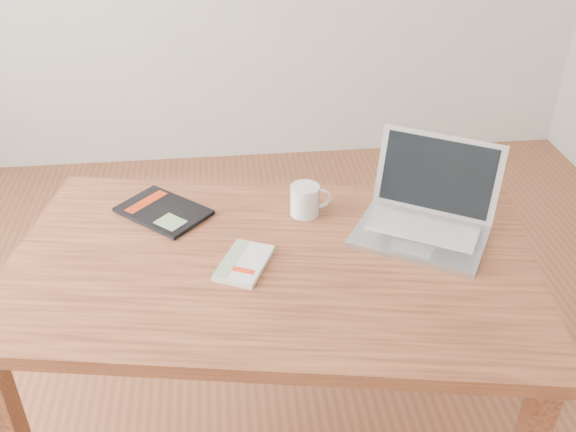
{
  "coord_description": "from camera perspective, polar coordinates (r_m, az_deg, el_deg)",
  "views": [
    {
      "loc": [
        -0.07,
        -1.51,
        1.8
      ],
      "look_at": [
        0.1,
        -0.03,
        0.85
      ],
      "focal_mm": 40.0,
      "sensor_mm": 36.0,
      "label": 1
    }
  ],
  "objects": [
    {
      "name": "room",
      "position": [
        1.57,
        -6.43,
        15.94
      ],
      "size": [
        4.04,
        4.04,
        2.7
      ],
      "color": "brown",
      "rests_on": "ground"
    },
    {
      "name": "desk",
      "position": [
        1.82,
        -1.36,
        -6.13
      ],
      "size": [
        1.58,
        1.08,
        0.75
      ],
      "rotation": [
        0.0,
        0.0,
        -0.18
      ],
      "color": "brown",
      "rests_on": "ground"
    },
    {
      "name": "white_guidebook",
      "position": [
        1.75,
        -3.92,
        -4.21
      ],
      "size": [
        0.18,
        0.22,
        0.02
      ],
      "rotation": [
        0.0,
        0.0,
        -0.42
      ],
      "color": "silver",
      "rests_on": "desk"
    },
    {
      "name": "black_guidebook",
      "position": [
        2.0,
        -11.01,
        0.43
      ],
      "size": [
        0.31,
        0.31,
        0.01
      ],
      "rotation": [
        0.0,
        0.0,
        0.83
      ],
      "color": "black",
      "rests_on": "desk"
    },
    {
      "name": "laptop",
      "position": [
        1.9,
        12.16,
        0.16
      ],
      "size": [
        0.48,
        0.46,
        0.25
      ],
      "rotation": [
        0.0,
        0.0,
        -0.54
      ],
      "color": "silver",
      "rests_on": "desk"
    },
    {
      "name": "coffee_mug",
      "position": [
        1.94,
        1.6,
        1.48
      ],
      "size": [
        0.13,
        0.09,
        0.09
      ],
      "rotation": [
        0.0,
        0.0,
        0.08
      ],
      "color": "white",
      "rests_on": "desk"
    }
  ]
}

